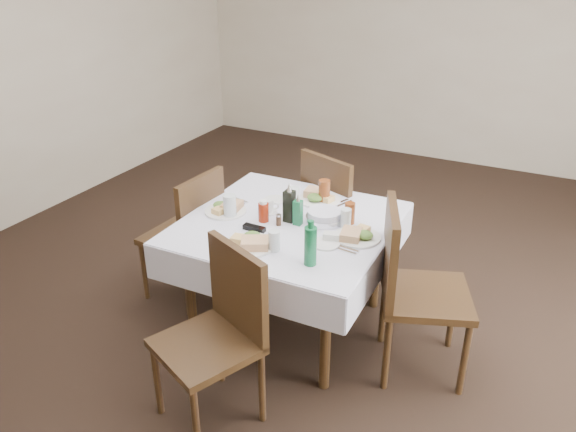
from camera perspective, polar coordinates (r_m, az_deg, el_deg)
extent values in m
plane|color=black|center=(3.92, 2.73, -9.89)|extent=(7.00, 7.00, 0.00)
cube|color=#B9A791|center=(6.60, 16.24, 17.17)|extent=(6.00, 0.04, 2.80)
cylinder|color=#332014|center=(3.51, -9.85, -7.92)|extent=(0.06, 0.06, 0.72)
cylinder|color=#332014|center=(4.16, -2.78, -1.85)|extent=(0.06, 0.06, 0.72)
cylinder|color=#332014|center=(3.15, 3.83, -12.02)|extent=(0.06, 0.06, 0.72)
cylinder|color=#332014|center=(3.85, 8.98, -4.55)|extent=(0.06, 0.06, 0.72)
cube|color=#332014|center=(3.45, 0.04, -0.96)|extent=(1.13, 1.13, 0.03)
cube|color=silver|center=(3.44, 0.04, -0.65)|extent=(1.24, 1.24, 0.01)
cube|color=silver|center=(3.99, 3.92, 1.48)|extent=(1.23, 0.03, 0.22)
cube|color=silver|center=(3.03, -5.13, -7.18)|extent=(1.23, 0.03, 0.22)
cube|color=silver|center=(3.30, 9.68, -4.45)|extent=(0.03, 1.23, 0.22)
cube|color=silver|center=(3.77, -8.37, -0.30)|extent=(0.03, 1.23, 0.22)
cube|color=#332014|center=(4.19, 5.75, 0.08)|extent=(0.60, 0.60, 0.04)
cube|color=#332014|center=(3.94, 3.82, 2.50)|extent=(0.45, 0.21, 0.51)
cylinder|color=#332014|center=(4.32, 9.38, -2.85)|extent=(0.04, 0.04, 0.48)
cylinder|color=#332014|center=(4.05, 5.76, -4.71)|extent=(0.04, 0.04, 0.48)
cylinder|color=#332014|center=(4.55, 5.48, -1.06)|extent=(0.04, 0.04, 0.48)
cylinder|color=#332014|center=(4.29, 1.81, -2.70)|extent=(0.04, 0.04, 0.48)
cube|color=#332014|center=(2.93, -8.32, -12.98)|extent=(0.60, 0.60, 0.04)
cube|color=#332014|center=(2.87, -5.09, -7.53)|extent=(0.43, 0.22, 0.50)
cylinder|color=#332014|center=(3.15, -13.17, -15.77)|extent=(0.04, 0.04, 0.47)
cylinder|color=#332014|center=(3.29, -6.93, -13.13)|extent=(0.04, 0.04, 0.47)
cylinder|color=#332014|center=(2.89, -9.34, -20.03)|extent=(0.04, 0.04, 0.47)
cylinder|color=#332014|center=(3.04, -2.68, -16.85)|extent=(0.04, 0.04, 0.47)
cube|color=#332014|center=(3.30, 13.84, -7.88)|extent=(0.63, 0.63, 0.04)
cube|color=#332014|center=(3.14, 10.33, -3.69)|extent=(0.21, 0.47, 0.53)
cylinder|color=#332014|center=(3.31, 17.50, -13.59)|extent=(0.04, 0.04, 0.50)
cylinder|color=#332014|center=(3.25, 10.00, -13.50)|extent=(0.04, 0.04, 0.50)
cylinder|color=#332014|center=(3.65, 16.39, -9.40)|extent=(0.04, 0.04, 0.50)
cylinder|color=#332014|center=(3.59, 9.67, -9.23)|extent=(0.04, 0.04, 0.50)
cube|color=#332014|center=(3.97, -10.81, -2.08)|extent=(0.48, 0.48, 0.04)
cube|color=#332014|center=(3.74, -8.76, 0.47)|extent=(0.07, 0.45, 0.49)
cylinder|color=#332014|center=(4.32, -10.83, -3.11)|extent=(0.04, 0.04, 0.46)
cylinder|color=#332014|center=(4.10, -6.71, -4.51)|extent=(0.04, 0.04, 0.46)
cylinder|color=#332014|center=(4.08, -14.40, -5.34)|extent=(0.04, 0.04, 0.46)
cylinder|color=#332014|center=(3.85, -10.23, -6.98)|extent=(0.04, 0.04, 0.46)
cylinder|color=white|center=(3.72, 3.21, 1.68)|extent=(0.28, 0.28, 0.01)
cube|color=tan|center=(3.75, 2.91, 2.39)|extent=(0.16, 0.13, 0.05)
cube|color=gold|center=(3.68, 3.86, 1.83)|extent=(0.11, 0.09, 0.04)
ellipsoid|color=#326A29|center=(3.67, 2.77, 1.90)|extent=(0.11, 0.09, 0.05)
cylinder|color=white|center=(3.16, -3.96, -2.97)|extent=(0.29, 0.29, 0.02)
cube|color=tan|center=(3.11, -3.39, -2.77)|extent=(0.19, 0.17, 0.05)
cube|color=gold|center=(3.17, -4.87, -2.40)|extent=(0.11, 0.09, 0.04)
ellipsoid|color=#326A29|center=(3.19, -3.64, -2.07)|extent=(0.11, 0.10, 0.05)
cylinder|color=white|center=(3.26, 7.05, -2.15)|extent=(0.27, 0.27, 0.01)
cube|color=tan|center=(3.23, 6.42, -1.86)|extent=(0.13, 0.16, 0.05)
cube|color=gold|center=(3.29, 7.51, -1.44)|extent=(0.08, 0.10, 0.04)
ellipsoid|color=#326A29|center=(3.23, 7.77, -1.90)|extent=(0.10, 0.09, 0.05)
cylinder|color=white|center=(3.58, -6.36, 0.51)|extent=(0.26, 0.26, 0.01)
cube|color=tan|center=(3.58, -5.72, 1.05)|extent=(0.12, 0.15, 0.04)
cube|color=gold|center=(3.54, -6.93, 0.59)|extent=(0.09, 0.10, 0.03)
ellipsoid|color=#326A29|center=(3.59, -6.87, 1.11)|extent=(0.10, 0.09, 0.04)
cylinder|color=white|center=(3.72, -1.33, 1.67)|extent=(0.14, 0.14, 0.01)
cylinder|color=white|center=(3.18, 3.85, -2.83)|extent=(0.16, 0.16, 0.01)
cylinder|color=silver|center=(3.65, 0.65, 2.07)|extent=(0.06, 0.06, 0.11)
cylinder|color=silver|center=(3.09, -1.41, -2.53)|extent=(0.06, 0.06, 0.12)
cylinder|color=silver|center=(3.36, 5.89, -0.23)|extent=(0.06, 0.06, 0.12)
cylinder|color=silver|center=(3.48, -5.94, 1.00)|extent=(0.08, 0.08, 0.15)
cylinder|color=brown|center=(3.67, 3.70, 2.50)|extent=(0.07, 0.07, 0.16)
cylinder|color=brown|center=(3.41, 6.28, 0.30)|extent=(0.06, 0.06, 0.13)
cylinder|color=silver|center=(3.43, 3.71, -0.29)|extent=(0.23, 0.23, 0.04)
cylinder|color=silver|center=(3.41, 3.72, 0.19)|extent=(0.21, 0.21, 0.05)
cube|color=black|center=(3.40, 0.13, 1.00)|extent=(0.06, 0.06, 0.20)
cone|color=silver|center=(3.35, 0.13, 2.96)|extent=(0.03, 0.03, 0.06)
cube|color=#15683A|center=(3.37, 1.01, 0.34)|extent=(0.05, 0.05, 0.16)
cone|color=silver|center=(3.33, 1.03, 1.89)|extent=(0.03, 0.03, 0.04)
cylinder|color=#97210B|center=(3.42, -2.50, 0.38)|extent=(0.06, 0.06, 0.12)
cylinder|color=white|center=(3.39, -2.53, 1.44)|extent=(0.05, 0.05, 0.02)
cylinder|color=white|center=(3.44, 0.18, 0.09)|extent=(0.04, 0.04, 0.07)
cylinder|color=silver|center=(3.42, 0.18, 0.69)|extent=(0.04, 0.04, 0.01)
cylinder|color=#432B1A|center=(3.38, -0.96, -0.47)|extent=(0.03, 0.03, 0.06)
cylinder|color=silver|center=(3.36, -0.97, 0.07)|extent=(0.03, 0.03, 0.01)
cylinder|color=white|center=(3.55, -2.08, 0.44)|extent=(0.12, 0.12, 0.01)
cylinder|color=white|center=(3.53, -2.09, 1.09)|extent=(0.07, 0.07, 0.08)
cylinder|color=black|center=(3.52, -2.10, 1.50)|extent=(0.06, 0.06, 0.01)
torus|color=white|center=(3.53, -1.34, 1.06)|extent=(0.05, 0.03, 0.05)
cube|color=black|center=(3.33, -3.45, -1.25)|extent=(0.14, 0.05, 0.03)
cylinder|color=#15683A|center=(2.94, 2.30, -3.07)|extent=(0.07, 0.07, 0.22)
cylinder|color=#15683A|center=(2.88, 2.34, -0.84)|extent=(0.03, 0.03, 0.04)
cube|color=white|center=(3.21, 4.49, -2.12)|extent=(0.11, 0.08, 0.05)
cube|color=pink|center=(3.21, 4.49, -2.00)|extent=(0.08, 0.06, 0.02)
cube|color=silver|center=(3.68, 5.07, 1.26)|extent=(0.09, 0.19, 0.01)
cube|color=silver|center=(3.66, 5.42, 1.11)|extent=(0.09, 0.19, 0.01)
cube|color=silver|center=(3.15, -6.12, -3.21)|extent=(0.04, 0.18, 0.01)
cube|color=silver|center=(3.16, -6.57, -3.14)|extent=(0.04, 0.18, 0.01)
cube|color=silver|center=(3.13, 5.34, -3.42)|extent=(0.20, 0.04, 0.01)
cube|color=silver|center=(3.15, 5.61, -3.19)|extent=(0.20, 0.04, 0.01)
cube|color=silver|center=(3.74, -5.09, 1.71)|extent=(0.17, 0.05, 0.01)
cube|color=silver|center=(3.72, -5.38, 1.58)|extent=(0.17, 0.05, 0.01)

